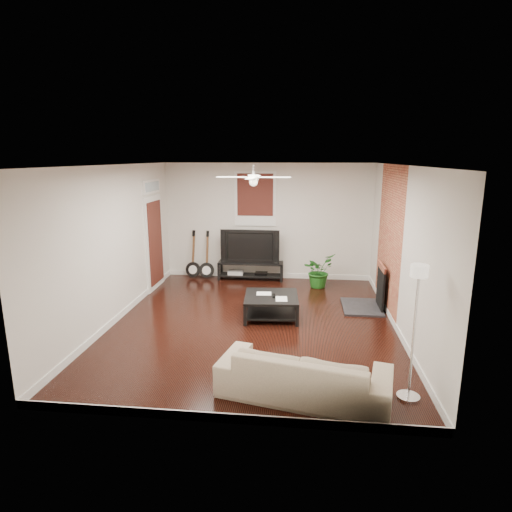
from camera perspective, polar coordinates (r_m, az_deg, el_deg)
The scene contains 14 objects.
room at distance 7.38m, azimuth -0.34°, elevation 1.19°, with size 5.01×6.01×2.81m.
brick_accent at distance 8.48m, azimuth 17.43°, elevation 2.15°, with size 0.02×2.20×2.80m, color #A74936.
fireplace at distance 8.65m, azimuth 15.13°, elevation -3.91°, with size 0.80×1.10×0.92m, color black.
window_back at distance 10.25m, azimuth -0.11°, elevation 7.67°, with size 1.00×0.06×1.30m, color #3D1410.
door_left at distance 9.80m, azimuth -13.49°, elevation 2.91°, with size 0.08×1.00×2.50m, color white.
tv_stand at distance 10.39m, azimuth -0.73°, elevation -1.97°, with size 1.57×0.42×0.44m, color black.
tv at distance 10.26m, azimuth -0.73°, elevation 1.43°, with size 1.41×0.18×0.81m, color black.
coffee_table at distance 8.01m, azimuth 2.06°, elevation -6.74°, with size 0.98×0.98×0.41m, color black.
sofa at distance 5.50m, azimuth 6.43°, elevation -15.41°, with size 2.11×0.83×0.62m, color #BEAB8F.
floor_lamp at distance 5.53m, azimuth 20.43°, elevation -9.71°, with size 0.28×0.28×1.72m, color silver, non-canonical shape.
potted_plant at distance 9.84m, azimuth 8.39°, elevation -1.95°, with size 0.70×0.61×0.78m, color #1D601B.
guitar_left at distance 10.53m, azimuth -8.51°, elevation 0.20°, with size 0.37×0.26×1.19m, color black, non-canonical shape.
guitar_right at distance 10.42m, azimuth -6.69°, elevation 0.12°, with size 0.37×0.26×1.19m, color black, non-canonical shape.
ceiling_fan at distance 7.23m, azimuth -0.35°, elevation 10.53°, with size 1.24×1.24×0.32m, color white, non-canonical shape.
Camera 1 is at (0.83, -7.17, 2.93)m, focal length 29.80 mm.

